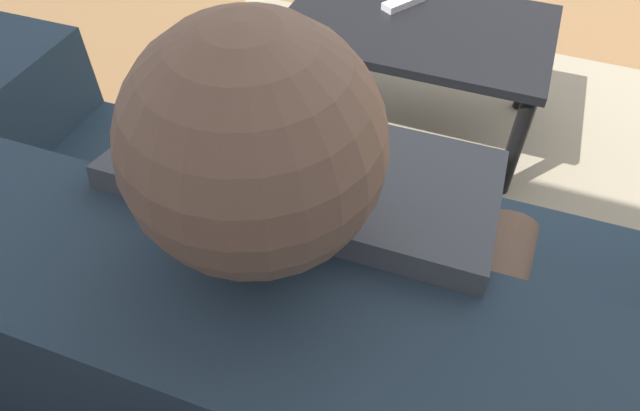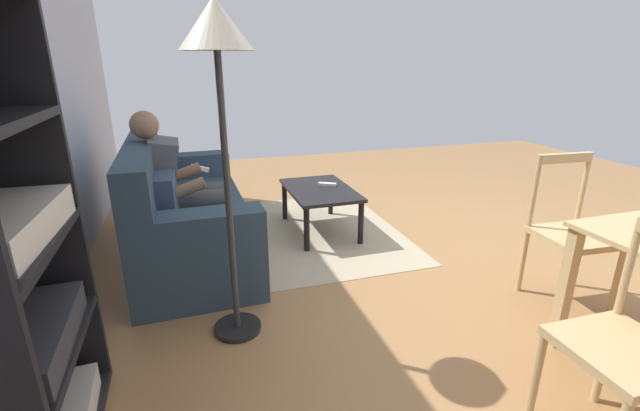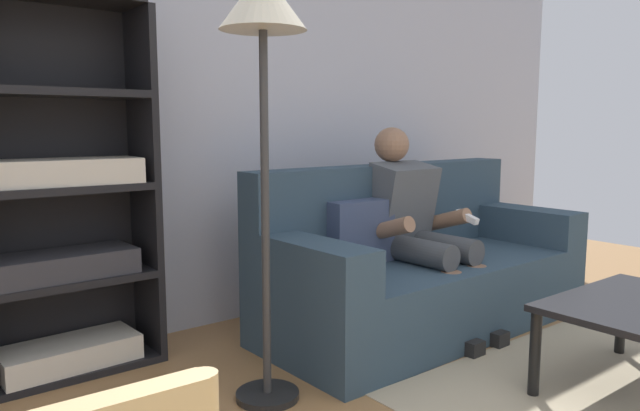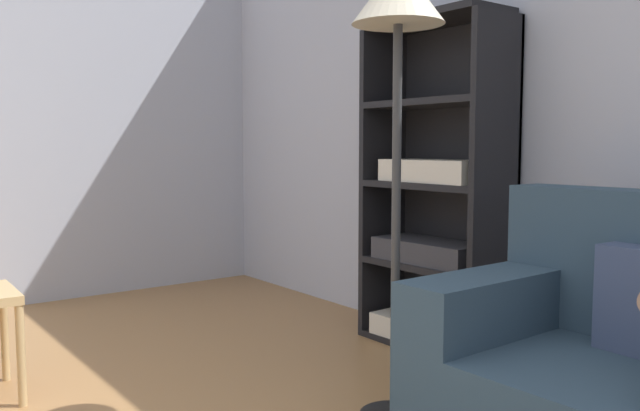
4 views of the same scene
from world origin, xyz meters
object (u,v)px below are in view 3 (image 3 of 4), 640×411
object	(u,v)px
couch	(418,269)
person_lounging	(415,226)
bookshelf	(62,215)
coffee_table	(637,314)
floor_lamp	(263,41)

from	to	relation	value
couch	person_lounging	bearing A→B (deg)	-175.88
person_lounging	bookshelf	bearing A→B (deg)	161.63
person_lounging	coffee_table	size ratio (longest dim) A/B	1.34
person_lounging	floor_lamp	distance (m)	1.56
couch	bookshelf	size ratio (longest dim) A/B	1.15
person_lounging	floor_lamp	bearing A→B (deg)	-167.59
person_lounging	bookshelf	xyz separation A→B (m)	(-1.81, 0.60, 0.16)
coffee_table	person_lounging	bearing A→B (deg)	96.18
floor_lamp	couch	bearing A→B (deg)	12.18
couch	bookshelf	xyz separation A→B (m)	(-1.84, 0.60, 0.43)
couch	coffee_table	world-z (taller)	couch
couch	person_lounging	xyz separation A→B (m)	(-0.04, -0.00, 0.26)
person_lounging	bookshelf	distance (m)	1.91
couch	floor_lamp	bearing A→B (deg)	-167.82
person_lounging	floor_lamp	size ratio (longest dim) A/B	0.65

